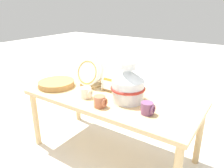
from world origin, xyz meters
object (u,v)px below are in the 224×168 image
Objects in this scene: mug_terracotta_glaze at (100,102)px; mug_plum_glaze at (148,108)px; mug_cream_glaze at (86,93)px; ceramic_vase at (128,84)px; wicker_charger_stack at (56,84)px; dish_rack_round_plates at (91,74)px; dish_rack_square_plates at (114,82)px.

mug_plum_glaze is at bearing 15.68° from mug_terracotta_glaze.
mug_cream_glaze is 1.00× the size of mug_terracotta_glaze.
wicker_charger_stack is (-0.74, -0.10, -0.12)m from ceramic_vase.
wicker_charger_stack is at bearing -143.52° from dish_rack_round_plates.
mug_cream_glaze is 1.00× the size of mug_plum_glaze.
wicker_charger_stack is (-0.51, -0.24, -0.05)m from dish_rack_square_plates.
dish_rack_round_plates is 2.74× the size of mug_cream_glaze.
dish_rack_square_plates is 0.57m from wicker_charger_stack.
wicker_charger_stack is 0.42m from mug_cream_glaze.
mug_terracotta_glaze is (0.62, -0.12, 0.02)m from wicker_charger_stack.
mug_plum_glaze is (0.46, -0.27, -0.03)m from dish_rack_square_plates.
mug_cream_glaze is (-0.32, -0.14, -0.10)m from ceramic_vase.
dish_rack_round_plates is 0.25m from dish_rack_square_plates.
ceramic_vase reaches higher than mug_terracotta_glaze.
ceramic_vase is at bearing 61.86° from mug_terracotta_glaze.
mug_terracotta_glaze is at bearing -118.14° from ceramic_vase.
dish_rack_round_plates reaches higher than mug_cream_glaze.
mug_terracotta_glaze is at bearing -164.32° from mug_plum_glaze.
dish_rack_round_plates is 0.29m from mug_cream_glaze.
ceramic_vase is 1.25× the size of dish_rack_round_plates.
dish_rack_square_plates reaches higher than mug_terracotta_glaze.
mug_terracotta_glaze is at bearing -73.13° from dish_rack_square_plates.
wicker_charger_stack is 3.43× the size of mug_plum_glaze.
mug_cream_glaze is 0.56m from mug_plum_glaze.
mug_cream_glaze is at bearing -5.93° from wicker_charger_stack.
mug_cream_glaze is (0.15, -0.24, -0.07)m from dish_rack_round_plates.
dish_rack_round_plates is at bearing 167.95° from ceramic_vase.
mug_terracotta_glaze is (0.11, -0.36, -0.03)m from dish_rack_square_plates.
dish_rack_square_plates is 1.97× the size of mug_plum_glaze.
dish_rack_square_plates is (-0.23, 0.14, -0.07)m from ceramic_vase.
mug_cream_glaze is at bearing -58.36° from dish_rack_round_plates.
ceramic_vase is 3.42× the size of mug_cream_glaze.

